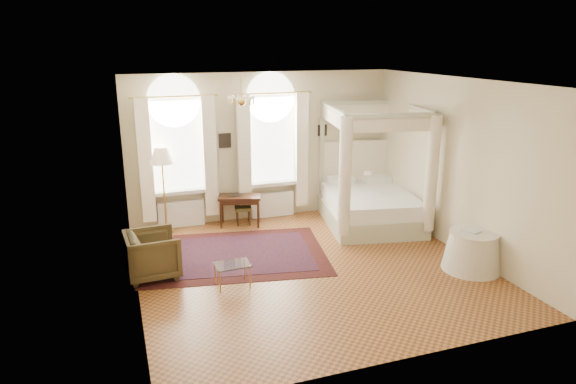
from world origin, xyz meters
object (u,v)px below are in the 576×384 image
(armchair, at_px, (153,255))
(floor_lamp, at_px, (162,160))
(stool, at_px, (243,209))
(canopy_bed, at_px, (370,198))
(side_table, at_px, (472,251))
(writing_desk, at_px, (240,200))
(nightstand, at_px, (370,198))
(coffee_table, at_px, (232,266))

(armchair, distance_m, floor_lamp, 2.49)
(stool, xyz_separation_m, floor_lamp, (-1.68, 0.06, 1.24))
(canopy_bed, xyz_separation_m, side_table, (0.60, -2.72, -0.25))
(writing_desk, height_order, floor_lamp, floor_lamp)
(canopy_bed, height_order, writing_desk, canopy_bed)
(writing_desk, distance_m, stool, 0.27)
(stool, xyz_separation_m, armchair, (-2.13, -2.09, 0.06))
(side_table, bearing_deg, stool, 131.80)
(armchair, relative_size, side_table, 0.86)
(nightstand, relative_size, armchair, 0.60)
(canopy_bed, height_order, nightstand, canopy_bed)
(writing_desk, bearing_deg, canopy_bed, -17.24)
(nightstand, relative_size, stool, 1.31)
(nightstand, height_order, side_table, side_table)
(nightstand, distance_m, stool, 3.19)
(canopy_bed, relative_size, nightstand, 5.12)
(canopy_bed, height_order, side_table, canopy_bed)
(stool, bearing_deg, coffee_table, -107.62)
(nightstand, bearing_deg, canopy_bed, -118.04)
(armchair, bearing_deg, stool, -49.47)
(canopy_bed, distance_m, side_table, 2.80)
(armchair, height_order, coffee_table, armchair)
(side_table, bearing_deg, armchair, 163.86)
(floor_lamp, distance_m, side_table, 6.31)
(stool, height_order, side_table, side_table)
(nightstand, bearing_deg, floor_lamp, 180.00)
(nightstand, distance_m, side_table, 3.71)
(armchair, xyz_separation_m, coffee_table, (1.21, -0.82, -0.05))
(canopy_bed, bearing_deg, stool, 160.74)
(side_table, bearing_deg, coffee_table, 169.90)
(canopy_bed, xyz_separation_m, armchair, (-4.80, -1.16, -0.19))
(canopy_bed, bearing_deg, floor_lamp, 167.17)
(nightstand, height_order, floor_lamp, floor_lamp)
(canopy_bed, distance_m, nightstand, 1.17)
(canopy_bed, height_order, coffee_table, canopy_bed)
(floor_lamp, bearing_deg, coffee_table, -75.66)
(canopy_bed, relative_size, side_table, 2.64)
(nightstand, height_order, writing_desk, writing_desk)
(stool, bearing_deg, canopy_bed, -19.26)
(coffee_table, height_order, side_table, side_table)
(canopy_bed, xyz_separation_m, nightstand, (0.53, 0.99, -0.33))
(writing_desk, xyz_separation_m, coffee_table, (-0.83, -2.83, -0.23))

